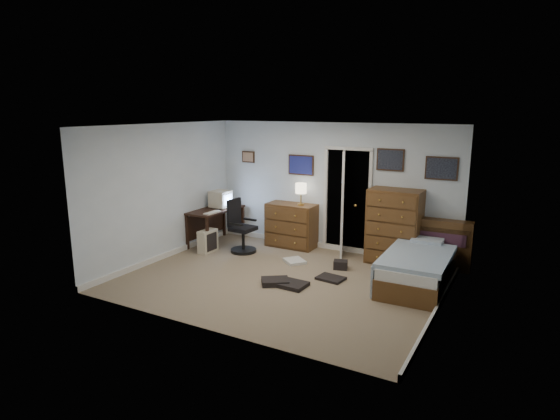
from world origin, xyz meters
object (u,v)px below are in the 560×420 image
object	(u,v)px
office_chair	(241,232)
low_dresser	(292,225)
bed	(417,268)
computer_desk	(212,217)
tall_dresser	(394,227)

from	to	relation	value
office_chair	low_dresser	size ratio (longest dim) A/B	1.04
low_dresser	bed	xyz separation A→B (m)	(2.73, -0.95, -0.16)
bed	office_chair	bearing A→B (deg)	176.15
computer_desk	low_dresser	world-z (taller)	low_dresser
low_dresser	tall_dresser	bearing A→B (deg)	-0.93
tall_dresser	bed	distance (m)	1.19
computer_desk	bed	xyz separation A→B (m)	(4.27, -0.36, -0.29)
low_dresser	bed	world-z (taller)	low_dresser
low_dresser	tall_dresser	distance (m)	2.11
low_dresser	tall_dresser	size ratio (longest dim) A/B	0.73
office_chair	tall_dresser	size ratio (longest dim) A/B	0.76
tall_dresser	bed	world-z (taller)	tall_dresser
tall_dresser	bed	size ratio (longest dim) A/B	0.73
computer_desk	tall_dresser	size ratio (longest dim) A/B	0.95
low_dresser	bed	bearing A→B (deg)	-19.39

